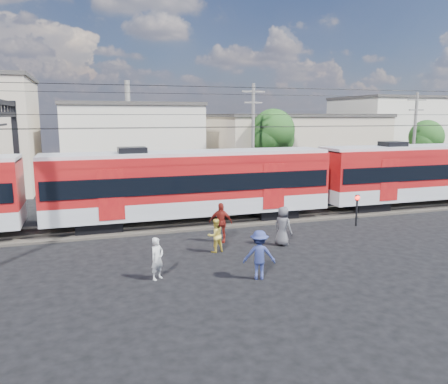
{
  "coord_description": "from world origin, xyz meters",
  "views": [
    {
      "loc": [
        -6.23,
        -15.85,
        6.16
      ],
      "look_at": [
        0.49,
        5.0,
        2.31
      ],
      "focal_mm": 35.0,
      "sensor_mm": 36.0,
      "label": 1
    }
  ],
  "objects_px": {
    "commuter_train": "(194,182)",
    "pedestrian_a": "(157,258)",
    "pedestrian_c": "(259,255)",
    "car_silver": "(444,180)",
    "crossing_signal": "(357,205)"
  },
  "relations": [
    {
      "from": "car_silver",
      "to": "pedestrian_c",
      "type": "bearing_deg",
      "value": 126.14
    },
    {
      "from": "pedestrian_c",
      "to": "commuter_train",
      "type": "bearing_deg",
      "value": -70.0
    },
    {
      "from": "pedestrian_a",
      "to": "pedestrian_c",
      "type": "relative_size",
      "value": 0.86
    },
    {
      "from": "commuter_train",
      "to": "car_silver",
      "type": "distance_m",
      "value": 24.23
    },
    {
      "from": "pedestrian_a",
      "to": "crossing_signal",
      "type": "height_order",
      "value": "crossing_signal"
    },
    {
      "from": "crossing_signal",
      "to": "pedestrian_a",
      "type": "bearing_deg",
      "value": -158.9
    },
    {
      "from": "commuter_train",
      "to": "crossing_signal",
      "type": "height_order",
      "value": "commuter_train"
    },
    {
      "from": "pedestrian_a",
      "to": "car_silver",
      "type": "bearing_deg",
      "value": -9.72
    },
    {
      "from": "pedestrian_c",
      "to": "pedestrian_a",
      "type": "bearing_deg",
      "value": 1.06
    },
    {
      "from": "pedestrian_a",
      "to": "pedestrian_c",
      "type": "xyz_separation_m",
      "value": [
        3.69,
        -1.16,
        0.14
      ]
    },
    {
      "from": "pedestrian_c",
      "to": "car_silver",
      "type": "height_order",
      "value": "pedestrian_c"
    },
    {
      "from": "commuter_train",
      "to": "pedestrian_a",
      "type": "xyz_separation_m",
      "value": [
        -3.46,
        -8.0,
        -1.59
      ]
    },
    {
      "from": "pedestrian_c",
      "to": "crossing_signal",
      "type": "bearing_deg",
      "value": -126.52
    },
    {
      "from": "commuter_train",
      "to": "car_silver",
      "type": "relative_size",
      "value": 13.12
    },
    {
      "from": "pedestrian_c",
      "to": "crossing_signal",
      "type": "xyz_separation_m",
      "value": [
        8.28,
        5.78,
        0.29
      ]
    }
  ]
}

